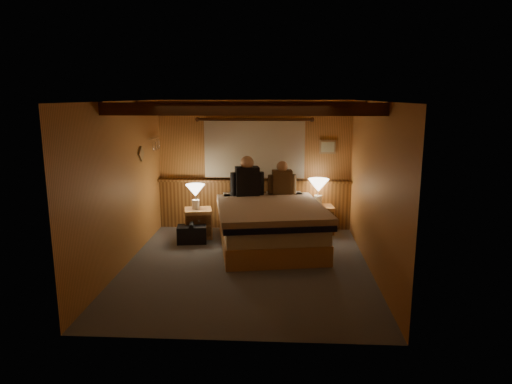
# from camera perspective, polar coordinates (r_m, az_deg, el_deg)

# --- Properties ---
(floor) EXTENTS (4.20, 4.20, 0.00)m
(floor) POSITION_cam_1_polar(r_m,az_deg,el_deg) (6.84, -1.21, -9.26)
(floor) COLOR #545A64
(floor) RESTS_ON ground
(ceiling) EXTENTS (4.20, 4.20, 0.00)m
(ceiling) POSITION_cam_1_polar(r_m,az_deg,el_deg) (6.38, -1.30, 11.28)
(ceiling) COLOR #DA9351
(ceiling) RESTS_ON wall_back
(wall_back) EXTENTS (3.60, 0.00, 3.60)m
(wall_back) POSITION_cam_1_polar(r_m,az_deg,el_deg) (8.57, -0.17, 3.39)
(wall_back) COLOR #D18C4B
(wall_back) RESTS_ON floor
(wall_left) EXTENTS (0.00, 4.20, 4.20)m
(wall_left) POSITION_cam_1_polar(r_m,az_deg,el_deg) (6.88, -16.38, 0.79)
(wall_left) COLOR #D18C4B
(wall_left) RESTS_ON floor
(wall_right) EXTENTS (0.00, 4.20, 4.20)m
(wall_right) POSITION_cam_1_polar(r_m,az_deg,el_deg) (6.61, 14.49, 0.46)
(wall_right) COLOR #D18C4B
(wall_right) RESTS_ON floor
(wall_front) EXTENTS (3.60, 0.00, 3.60)m
(wall_front) POSITION_cam_1_polar(r_m,az_deg,el_deg) (4.47, -3.33, -4.61)
(wall_front) COLOR #D18C4B
(wall_front) RESTS_ON floor
(wainscot) EXTENTS (3.60, 0.23, 0.94)m
(wainscot) POSITION_cam_1_polar(r_m,az_deg,el_deg) (8.64, -0.19, -1.36)
(wainscot) COLOR brown
(wainscot) RESTS_ON wall_back
(curtain_window) EXTENTS (2.18, 0.09, 1.11)m
(curtain_window) POSITION_cam_1_polar(r_m,az_deg,el_deg) (8.46, -0.20, 5.47)
(curtain_window) COLOR #4C2713
(curtain_window) RESTS_ON wall_back
(ceiling_beams) EXTENTS (3.60, 1.65, 0.16)m
(ceiling_beams) POSITION_cam_1_polar(r_m,az_deg,el_deg) (6.53, -1.20, 10.51)
(ceiling_beams) COLOR #4C2713
(ceiling_beams) RESTS_ON ceiling
(coat_rail) EXTENTS (0.05, 0.55, 0.24)m
(coat_rail) POSITION_cam_1_polar(r_m,az_deg,el_deg) (8.28, -12.43, 6.08)
(coat_rail) COLOR silver
(coat_rail) RESTS_ON wall_left
(framed_print) EXTENTS (0.30, 0.04, 0.25)m
(framed_print) POSITION_cam_1_polar(r_m,az_deg,el_deg) (8.53, 8.95, 5.58)
(framed_print) COLOR #A07E50
(framed_print) RESTS_ON wall_back
(bed) EXTENTS (1.98, 2.41, 0.74)m
(bed) POSITION_cam_1_polar(r_m,az_deg,el_deg) (7.56, 1.72, -4.11)
(bed) COLOR tan
(bed) RESTS_ON floor
(nightstand_left) EXTENTS (0.55, 0.51, 0.52)m
(nightstand_left) POSITION_cam_1_polar(r_m,az_deg,el_deg) (8.17, -7.21, -3.89)
(nightstand_left) COLOR tan
(nightstand_left) RESTS_ON floor
(nightstand_right) EXTENTS (0.50, 0.46, 0.51)m
(nightstand_right) POSITION_cam_1_polar(r_m,az_deg,el_deg) (8.45, 8.03, -3.41)
(nightstand_right) COLOR tan
(nightstand_right) RESTS_ON floor
(lamp_left) EXTENTS (0.34, 0.34, 0.44)m
(lamp_left) POSITION_cam_1_polar(r_m,az_deg,el_deg) (8.05, -7.59, 0.01)
(lamp_left) COLOR silver
(lamp_left) RESTS_ON nightstand_left
(lamp_right) EXTENTS (0.38, 0.38, 0.49)m
(lamp_right) POSITION_cam_1_polar(r_m,az_deg,el_deg) (8.35, 7.81, 0.63)
(lamp_right) COLOR silver
(lamp_right) RESTS_ON nightstand_right
(person_left) EXTENTS (0.59, 0.32, 0.73)m
(person_left) POSITION_cam_1_polar(r_m,az_deg,el_deg) (8.08, -1.11, 1.61)
(person_left) COLOR black
(person_left) RESTS_ON bed
(person_right) EXTENTS (0.51, 0.25, 0.63)m
(person_right) POSITION_cam_1_polar(r_m,az_deg,el_deg) (8.22, 3.28, 1.44)
(person_right) COLOR #49331D
(person_right) RESTS_ON bed
(duffel_bag) EXTENTS (0.53, 0.37, 0.36)m
(duffel_bag) POSITION_cam_1_polar(r_m,az_deg,el_deg) (7.92, -8.02, -5.20)
(duffel_bag) COLOR black
(duffel_bag) RESTS_ON floor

